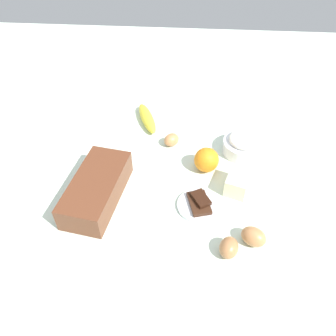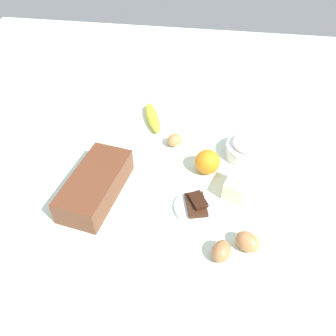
{
  "view_description": "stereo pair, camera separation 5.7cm",
  "coord_description": "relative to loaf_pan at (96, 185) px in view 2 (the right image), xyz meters",
  "views": [
    {
      "loc": [
        -0.77,
        -0.06,
        0.8
      ],
      "look_at": [
        0.0,
        0.0,
        0.04
      ],
      "focal_mm": 36.55,
      "sensor_mm": 36.0,
      "label": 1
    },
    {
      "loc": [
        -0.77,
        -0.12,
        0.8
      ],
      "look_at": [
        0.0,
        0.0,
        0.04
      ],
      "focal_mm": 36.55,
      "sensor_mm": 36.0,
      "label": 2
    }
  ],
  "objects": [
    {
      "name": "egg_loose",
      "position": [
        -0.13,
        -0.45,
        -0.02
      ],
      "size": [
        0.08,
        0.09,
        0.05
      ],
      "primitive_type": "ellipsoid",
      "rotation": [
        0.0,
        1.57,
        1.06
      ],
      "color": "#B67B4A",
      "rests_on": "ground_plane"
    },
    {
      "name": "banana",
      "position": [
        0.39,
        -0.1,
        -0.02
      ],
      "size": [
        0.19,
        0.11,
        0.04
      ],
      "primitive_type": "ellipsoid",
      "rotation": [
        0.0,
        0.0,
        3.52
      ],
      "color": "yellow",
      "rests_on": "ground_plane"
    },
    {
      "name": "loaf_pan",
      "position": [
        0.0,
        0.0,
        0.0
      ],
      "size": [
        0.3,
        0.17,
        0.08
      ],
      "rotation": [
        0.0,
        0.0,
        -0.17
      ],
      "color": "brown",
      "rests_on": "ground_plane"
    },
    {
      "name": "orange_fruit",
      "position": [
        0.15,
        -0.33,
        -0.0
      ],
      "size": [
        0.08,
        0.08,
        0.08
      ],
      "primitive_type": "sphere",
      "color": "orange",
      "rests_on": "ground_plane"
    },
    {
      "name": "egg_beside_bowl",
      "position": [
        0.27,
        -0.21,
        -0.02
      ],
      "size": [
        0.07,
        0.07,
        0.05
      ],
      "primitive_type": "ellipsoid",
      "rotation": [
        0.0,
        1.57,
        5.47
      ],
      "color": "#BB7F4D",
      "rests_on": "ground_plane"
    },
    {
      "name": "ground_plane",
      "position": [
        0.11,
        -0.21,
        -0.05
      ],
      "size": [
        2.4,
        2.4,
        0.02
      ],
      "primitive_type": "cube",
      "color": "silver"
    },
    {
      "name": "chocolate_plate",
      "position": [
        -0.01,
        -0.31,
        -0.03
      ],
      "size": [
        0.13,
        0.13,
        0.03
      ],
      "color": "white",
      "rests_on": "ground_plane"
    },
    {
      "name": "butter_block",
      "position": [
        0.07,
        -0.42,
        -0.01
      ],
      "size": [
        0.11,
        0.09,
        0.06
      ],
      "primitive_type": "cube",
      "rotation": [
        0.0,
        0.0,
        -0.32
      ],
      "color": "#F4EDB2",
      "rests_on": "ground_plane"
    },
    {
      "name": "egg_near_butter",
      "position": [
        -0.16,
        -0.39,
        -0.02
      ],
      "size": [
        0.07,
        0.06,
        0.05
      ],
      "primitive_type": "ellipsoid",
      "rotation": [
        0.0,
        1.57,
        6.01
      ],
      "color": "#A77044",
      "rests_on": "ground_plane"
    },
    {
      "name": "flour_bowl",
      "position": [
        0.25,
        -0.46,
        -0.01
      ],
      "size": [
        0.14,
        0.14,
        0.07
      ],
      "color": "white",
      "rests_on": "ground_plane"
    }
  ]
}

